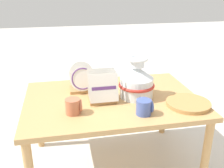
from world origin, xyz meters
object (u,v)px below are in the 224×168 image
at_px(dish_rack_square_plates, 103,90).
at_px(mug_cobalt_glaze, 144,107).
at_px(dish_rack_round_plates, 82,81).
at_px(mug_terracotta_glaze, 74,106).
at_px(ceramic_vase, 137,81).
at_px(wicker_charger_stack, 188,103).

relative_size(dish_rack_square_plates, mug_cobalt_glaze, 2.06).
relative_size(dish_rack_round_plates, dish_rack_square_plates, 0.97).
bearing_deg(mug_terracotta_glaze, mug_cobalt_glaze, -12.93).
distance_m(ceramic_vase, dish_rack_round_plates, 0.43).
height_order(ceramic_vase, mug_terracotta_glaze, ceramic_vase).
relative_size(dish_rack_round_plates, mug_cobalt_glaze, 1.99).
bearing_deg(dish_rack_square_plates, mug_cobalt_glaze, -47.68).
bearing_deg(dish_rack_round_plates, dish_rack_square_plates, -59.59).
xyz_separation_m(ceramic_vase, dish_rack_square_plates, (-0.26, -0.02, -0.04)).
bearing_deg(mug_cobalt_glaze, dish_rack_square_plates, 132.32).
height_order(dish_rack_round_plates, mug_terracotta_glaze, dish_rack_round_plates).
bearing_deg(ceramic_vase, mug_terracotta_glaze, -159.78).
bearing_deg(mug_cobalt_glaze, ceramic_vase, 84.55).
distance_m(dish_rack_round_plates, mug_cobalt_glaze, 0.59).
distance_m(wicker_charger_stack, mug_terracotta_glaze, 0.79).
bearing_deg(dish_rack_square_plates, dish_rack_round_plates, 120.41).
bearing_deg(mug_terracotta_glaze, ceramic_vase, 20.22).
height_order(dish_rack_square_plates, wicker_charger_stack, dish_rack_square_plates).
relative_size(dish_rack_round_plates, mug_terracotta_glaze, 1.99).
xyz_separation_m(dish_rack_square_plates, mug_cobalt_glaze, (0.23, -0.25, -0.03)).
relative_size(wicker_charger_stack, mug_cobalt_glaze, 2.84).
height_order(ceramic_vase, dish_rack_square_plates, ceramic_vase).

